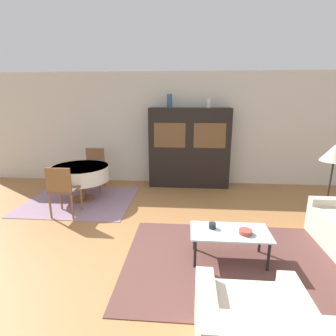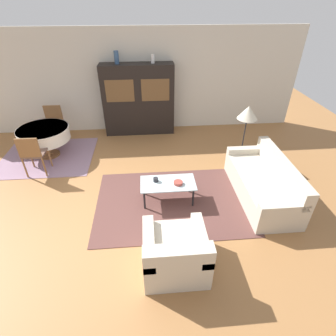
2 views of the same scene
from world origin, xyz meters
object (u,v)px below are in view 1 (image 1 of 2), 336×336
object	(u,v)px
display_cabinet	(189,148)
cup	(212,226)
dining_table	(80,174)
vase_short	(209,103)
dining_chair_far	(94,165)
bowl	(245,232)
coffee_table	(230,234)
vase_tall	(170,101)
dining_chair_near	(63,188)
floor_lamp	(335,156)

from	to	relation	value
display_cabinet	cup	distance (m)	3.07
dining_table	vase_short	size ratio (longest dim) A/B	5.64
dining_chair_far	bowl	xyz separation A→B (m)	(2.96, -2.78, -0.11)
coffee_table	dining_table	xyz separation A→B (m)	(-2.78, 1.92, 0.20)
vase_tall	cup	bearing A→B (deg)	-75.37
cup	vase_short	bearing A→B (deg)	88.01
dining_chair_far	vase_tall	distance (m)	2.33
dining_chair_near	floor_lamp	bearing A→B (deg)	1.61
display_cabinet	cup	bearing A→B (deg)	-84.08
coffee_table	dining_table	size ratio (longest dim) A/B	0.87
bowl	vase_short	size ratio (longest dim) A/B	0.81
floor_lamp	coffee_table	bearing A→B (deg)	-145.50
vase_short	dining_chair_near	bearing A→B (deg)	-143.67
dining_chair_near	floor_lamp	world-z (taller)	floor_lamp
cup	floor_lamp	bearing A→B (deg)	30.15
display_cabinet	dining_chair_near	distance (m)	3.00
dining_chair_far	vase_short	xyz separation A→B (m)	(2.66, 0.35, 1.43)
dining_chair_far	cup	xyz separation A→B (m)	(2.55, -2.66, -0.09)
display_cabinet	bowl	size ratio (longest dim) A/B	11.28
bowl	vase_short	distance (m)	3.50
display_cabinet	floor_lamp	size ratio (longest dim) A/B	1.38
dining_table	dining_chair_far	xyz separation A→B (m)	(-0.00, 0.80, -0.03)
display_cabinet	dining_table	distance (m)	2.54
dining_table	bowl	xyz separation A→B (m)	(2.96, -1.98, -0.13)
coffee_table	cup	bearing A→B (deg)	164.23
coffee_table	cup	size ratio (longest dim) A/B	10.85
dining_table	cup	distance (m)	3.16
floor_lamp	bowl	bearing A→B (deg)	-141.46
display_cabinet	vase_tall	bearing A→B (deg)	179.89
display_cabinet	coffee_table	bearing A→B (deg)	-80.09
dining_table	dining_chair_far	world-z (taller)	dining_chair_far
coffee_table	dining_chair_far	world-z (taller)	dining_chair_far
display_cabinet	dining_chair_far	world-z (taller)	display_cabinet
display_cabinet	vase_short	distance (m)	1.12
floor_lamp	dining_chair_far	bearing A→B (deg)	162.27
dining_chair_near	bowl	world-z (taller)	dining_chair_near
vase_short	vase_tall	bearing A→B (deg)	180.00
dining_chair_far	cup	distance (m)	3.69
vase_tall	vase_short	size ratio (longest dim) A/B	1.47
dining_chair_far	floor_lamp	distance (m)	4.87
coffee_table	dining_chair_near	distance (m)	3.00
cup	vase_short	distance (m)	3.38
dining_table	cup	bearing A→B (deg)	-36.10
dining_chair_far	bowl	size ratio (longest dim) A/B	5.55
display_cabinet	vase_tall	world-z (taller)	vase_tall
bowl	coffee_table	bearing A→B (deg)	163.95
display_cabinet	dining_chair_far	bearing A→B (deg)	-171.04
floor_lamp	vase_short	world-z (taller)	vase_short
cup	bowl	size ratio (longest dim) A/B	0.56
dining_chair_far	floor_lamp	world-z (taller)	floor_lamp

